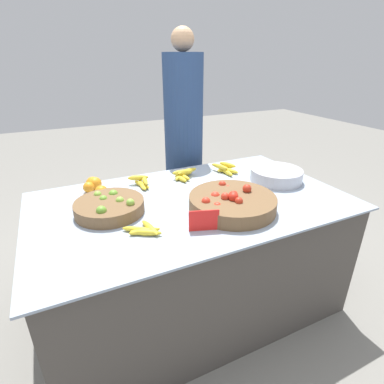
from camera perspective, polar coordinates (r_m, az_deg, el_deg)
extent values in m
plane|color=gray|center=(2.14, 0.00, -19.81)|extent=(12.00, 12.00, 0.00)
cube|color=#4C4742|center=(1.90, 0.00, -11.86)|extent=(1.69, 1.00, 0.73)
cube|color=#99A8BC|center=(1.71, 0.00, -1.71)|extent=(1.76, 1.04, 0.01)
cylinder|color=brown|center=(1.62, -15.42, -2.73)|extent=(0.36, 0.36, 0.06)
sphere|color=#6BA333|center=(1.51, -16.88, -3.46)|extent=(0.05, 0.05, 0.05)
sphere|color=#6BA333|center=(1.64, -16.52, -1.33)|extent=(0.04, 0.04, 0.04)
sphere|color=#89BC42|center=(1.54, -11.66, -2.01)|extent=(0.04, 0.04, 0.04)
sphere|color=#6BA333|center=(1.69, -14.75, -0.45)|extent=(0.05, 0.05, 0.05)
sphere|color=#7AB238|center=(1.56, -13.78, -3.55)|extent=(0.05, 0.05, 0.05)
sphere|color=#89BC42|center=(1.64, -16.55, -2.42)|extent=(0.05, 0.05, 0.05)
sphere|color=#89BC42|center=(1.70, -17.52, -0.52)|extent=(0.04, 0.04, 0.04)
sphere|color=#89BC42|center=(1.60, -13.57, -1.61)|extent=(0.04, 0.04, 0.04)
cylinder|color=brown|center=(1.60, 7.68, -2.03)|extent=(0.46, 0.46, 0.08)
sphere|color=red|center=(1.52, 2.66, -1.80)|extent=(0.05, 0.05, 0.05)
sphere|color=red|center=(1.65, 10.43, 0.65)|extent=(0.05, 0.05, 0.05)
sphere|color=red|center=(1.54, 7.88, -0.98)|extent=(0.05, 0.05, 0.05)
sphere|color=red|center=(1.58, 7.88, -0.72)|extent=(0.05, 0.05, 0.05)
sphere|color=red|center=(1.52, 8.92, -1.71)|extent=(0.04, 0.04, 0.04)
sphere|color=red|center=(1.50, 4.83, -2.75)|extent=(0.04, 0.04, 0.04)
sphere|color=red|center=(1.57, 8.70, -3.21)|extent=(0.04, 0.04, 0.04)
sphere|color=red|center=(1.59, 8.00, -0.87)|extent=(0.05, 0.05, 0.05)
sphere|color=red|center=(1.58, 11.79, -2.24)|extent=(0.05, 0.05, 0.05)
sphere|color=red|center=(1.72, 6.77, 0.50)|extent=(0.05, 0.05, 0.05)
sphere|color=red|center=(1.58, 7.14, -1.58)|extent=(0.04, 0.04, 0.04)
sphere|color=red|center=(1.59, 8.06, -0.41)|extent=(0.04, 0.04, 0.04)
sphere|color=red|center=(1.55, 6.33, -0.87)|extent=(0.04, 0.04, 0.04)
sphere|color=red|center=(1.70, 8.39, -0.56)|extent=(0.04, 0.04, 0.04)
sphere|color=red|center=(1.59, 7.72, -1.44)|extent=(0.05, 0.05, 0.05)
sphere|color=red|center=(1.59, 3.14, -2.83)|extent=(0.04, 0.04, 0.04)
sphere|color=red|center=(1.60, 4.44, -0.83)|extent=(0.05, 0.05, 0.05)
sphere|color=red|center=(1.73, 5.79, 1.43)|extent=(0.04, 0.04, 0.04)
sphere|color=orange|center=(1.89, -19.06, 0.84)|extent=(0.07, 0.07, 0.07)
sphere|color=orange|center=(1.93, -18.40, 1.65)|extent=(0.08, 0.08, 0.08)
sphere|color=orange|center=(1.79, -16.88, 0.00)|extent=(0.08, 0.08, 0.08)
sphere|color=orange|center=(1.92, -17.98, 1.55)|extent=(0.08, 0.08, 0.08)
cylinder|color=#B7B7BF|center=(2.03, 15.73, 3.13)|extent=(0.33, 0.33, 0.08)
cube|color=red|center=(1.39, 2.29, -5.44)|extent=(0.14, 0.05, 0.10)
ellipsoid|color=yellow|center=(1.42, -8.05, -6.72)|extent=(0.05, 0.15, 0.03)
ellipsoid|color=yellow|center=(1.39, -8.79, -7.62)|extent=(0.14, 0.10, 0.03)
ellipsoid|color=yellow|center=(1.42, -10.32, -7.02)|extent=(0.14, 0.10, 0.03)
ellipsoid|color=yellow|center=(1.40, -9.01, -7.38)|extent=(0.15, 0.05, 0.03)
ellipsoid|color=yellow|center=(1.88, -9.34, 1.23)|extent=(0.04, 0.14, 0.03)
ellipsoid|color=yellow|center=(1.90, -9.58, 1.44)|extent=(0.05, 0.16, 0.03)
ellipsoid|color=yellow|center=(1.90, -9.54, 1.42)|extent=(0.08, 0.15, 0.03)
ellipsoid|color=yellow|center=(1.90, -8.98, 2.19)|extent=(0.05, 0.14, 0.03)
ellipsoid|color=yellow|center=(1.93, -10.22, 2.69)|extent=(0.13, 0.07, 0.03)
ellipsoid|color=yellow|center=(1.97, -2.17, 2.58)|extent=(0.05, 0.13, 0.03)
ellipsoid|color=yellow|center=(2.01, -2.17, 3.08)|extent=(0.13, 0.13, 0.03)
ellipsoid|color=yellow|center=(2.00, -1.83, 2.99)|extent=(0.07, 0.15, 0.03)
ellipsoid|color=yellow|center=(2.04, -1.48, 3.39)|extent=(0.13, 0.05, 0.03)
ellipsoid|color=yellow|center=(2.02, -0.93, 3.98)|extent=(0.16, 0.07, 0.03)
ellipsoid|color=yellow|center=(1.99, -1.90, 3.80)|extent=(0.14, 0.05, 0.03)
ellipsoid|color=yellow|center=(2.12, 7.11, 4.08)|extent=(0.09, 0.12, 0.03)
ellipsoid|color=yellow|center=(2.12, 6.97, 4.10)|extent=(0.10, 0.15, 0.03)
ellipsoid|color=yellow|center=(2.14, 6.25, 4.33)|extent=(0.13, 0.05, 0.03)
ellipsoid|color=yellow|center=(2.09, 6.56, 3.86)|extent=(0.03, 0.16, 0.03)
ellipsoid|color=yellow|center=(2.13, 6.47, 4.29)|extent=(0.07, 0.13, 0.04)
ellipsoid|color=yellow|center=(2.15, 6.79, 5.18)|extent=(0.09, 0.13, 0.03)
ellipsoid|color=yellow|center=(2.12, 5.32, 4.84)|extent=(0.08, 0.15, 0.03)
cylinder|color=navy|center=(2.46, -1.55, 7.10)|extent=(0.30, 0.30, 1.52)
sphere|color=tan|center=(2.35, -1.81, 27.12)|extent=(0.17, 0.17, 0.17)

